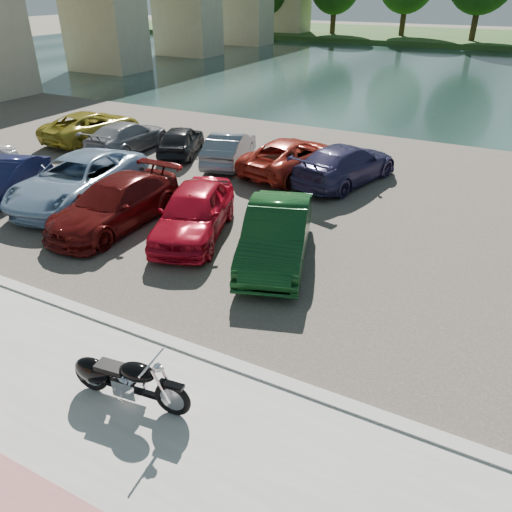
# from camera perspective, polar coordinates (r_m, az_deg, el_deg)

# --- Properties ---
(ground) EXTENTS (200.00, 200.00, 0.00)m
(ground) POSITION_cam_1_polar(r_m,az_deg,el_deg) (8.93, -11.08, -19.52)
(ground) COLOR #595447
(ground) RESTS_ON ground
(promenade) EXTENTS (60.00, 6.00, 0.10)m
(promenade) POSITION_cam_1_polar(r_m,az_deg,el_deg) (8.45, -15.59, -23.49)
(promenade) COLOR #9E9B95
(promenade) RESTS_ON ground
(kerb) EXTENTS (60.00, 0.30, 0.14)m
(kerb) POSITION_cam_1_polar(r_m,az_deg,el_deg) (10.03, -4.04, -11.93)
(kerb) COLOR #9E9B95
(kerb) RESTS_ON ground
(parking_lot) EXTENTS (60.00, 18.00, 0.04)m
(parking_lot) POSITION_cam_1_polar(r_m,az_deg,el_deg) (17.25, 11.71, 5.70)
(parking_lot) COLOR #3B3730
(parking_lot) RESTS_ON ground
(river) EXTENTS (120.00, 40.00, 0.00)m
(river) POSITION_cam_1_polar(r_m,az_deg,el_deg) (45.08, 23.27, 18.14)
(river) COLOR #192D2A
(river) RESTS_ON ground
(far_bank) EXTENTS (120.00, 24.00, 0.60)m
(far_bank) POSITION_cam_1_polar(r_m,az_deg,el_deg) (76.77, 26.37, 21.32)
(far_bank) COLOR #214518
(far_bank) RESTS_ON ground
(motorcycle) EXTENTS (2.33, 0.75, 1.05)m
(motorcycle) POSITION_cam_1_polar(r_m,az_deg,el_deg) (9.24, -15.33, -13.27)
(motorcycle) COLOR black
(motorcycle) RESTS_ON promenade
(car_1) EXTENTS (2.40, 4.00, 1.25)m
(car_1) POSITION_cam_1_polar(r_m,az_deg,el_deg) (19.43, -26.65, 7.89)
(car_1) COLOR #13173E
(car_1) RESTS_ON parking_lot
(car_2) EXTENTS (3.26, 5.79, 1.53)m
(car_2) POSITION_cam_1_polar(r_m,az_deg,el_deg) (17.95, -19.67, 8.22)
(car_2) COLOR #7E99B7
(car_2) RESTS_ON parking_lot
(car_3) EXTENTS (1.97, 4.83, 1.40)m
(car_3) POSITION_cam_1_polar(r_m,az_deg,el_deg) (15.75, -15.78, 5.78)
(car_3) COLOR #500C0B
(car_3) RESTS_ON parking_lot
(car_4) EXTENTS (3.04, 4.70, 1.49)m
(car_4) POSITION_cam_1_polar(r_m,az_deg,el_deg) (14.59, -7.11, 5.03)
(car_4) COLOR #A90B1E
(car_4) RESTS_ON parking_lot
(car_5) EXTENTS (2.96, 4.83, 1.50)m
(car_5) POSITION_cam_1_polar(r_m,az_deg,el_deg) (13.17, 2.36, 2.57)
(car_5) COLOR #103A17
(car_5) RESTS_ON parking_lot
(car_6) EXTENTS (2.62, 5.02, 1.35)m
(car_6) POSITION_cam_1_polar(r_m,az_deg,el_deg) (25.36, -18.29, 13.92)
(car_6) COLOR olive
(car_6) RESTS_ON parking_lot
(car_7) EXTENTS (1.97, 4.51, 1.29)m
(car_7) POSITION_cam_1_polar(r_m,az_deg,el_deg) (23.20, -14.48, 13.08)
(car_7) COLOR gray
(car_7) RESTS_ON parking_lot
(car_8) EXTENTS (2.69, 3.92, 1.24)m
(car_8) POSITION_cam_1_polar(r_m,az_deg,el_deg) (22.26, -8.57, 12.95)
(car_8) COLOR black
(car_8) RESTS_ON parking_lot
(car_9) EXTENTS (2.35, 4.16, 1.30)m
(car_9) POSITION_cam_1_polar(r_m,az_deg,el_deg) (20.81, -3.07, 12.20)
(car_9) COLOR slate
(car_9) RESTS_ON parking_lot
(car_10) EXTENTS (2.96, 5.07, 1.33)m
(car_10) POSITION_cam_1_polar(r_m,az_deg,el_deg) (19.81, 4.04, 11.35)
(car_10) COLOR #A2271B
(car_10) RESTS_ON parking_lot
(car_11) EXTENTS (3.17, 5.22, 1.41)m
(car_11) POSITION_cam_1_polar(r_m,az_deg,el_deg) (18.96, 10.20, 10.31)
(car_11) COLOR #2B284E
(car_11) RESTS_ON parking_lot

